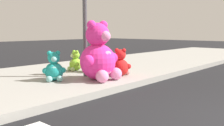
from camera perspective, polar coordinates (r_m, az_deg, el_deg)
name	(u,v)px	position (r m, az deg, el deg)	size (l,w,h in m)	color
sidewalk	(35,81)	(6.79, -16.71, -3.75)	(28.00, 4.40, 0.15)	#9E9B93
sign_pole	(85,10)	(6.65, -6.03, 11.63)	(0.56, 0.11, 3.20)	#4C4C51
plush_pink_large	(99,56)	(6.17, -2.89, 1.49)	(1.09, 0.95, 1.42)	#F22D93
plush_teal	(54,69)	(6.22, -12.68, -1.26)	(0.49, 0.51, 0.71)	teal
plush_lavender	(90,64)	(7.37, -4.98, -0.15)	(0.43, 0.42, 0.60)	#B28CD8
plush_tan	(110,64)	(7.33, -0.42, -0.30)	(0.41, 0.40, 0.56)	tan
plush_brown	(55,66)	(7.10, -12.49, -0.74)	(0.39, 0.39, 0.55)	olive
plush_lime	(75,62)	(7.68, -8.16, 0.12)	(0.42, 0.46, 0.61)	#8CD133
plush_red	(121,65)	(6.75, 1.91, -0.39)	(0.51, 0.54, 0.72)	red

